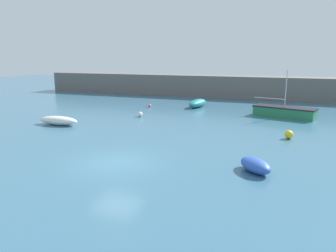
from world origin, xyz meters
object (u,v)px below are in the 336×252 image
at_px(rowboat_blue_near, 198,103).
at_px(mooring_buoy_white, 140,114).
at_px(mooring_buoy_pink, 150,105).
at_px(sailboat_short_mast, 284,112).
at_px(mooring_buoy_yellow, 289,135).
at_px(dinghy_near_pier, 255,165).
at_px(open_tender_yellow, 59,121).

xyz_separation_m(rowboat_blue_near, mooring_buoy_white, (-3.43, -7.24, -0.20)).
height_order(mooring_buoy_pink, mooring_buoy_white, mooring_buoy_white).
bearing_deg(mooring_buoy_white, sailboat_short_mast, 19.21).
bearing_deg(mooring_buoy_yellow, rowboat_blue_near, 130.33).
height_order(mooring_buoy_yellow, mooring_buoy_white, mooring_buoy_yellow).
height_order(dinghy_near_pier, mooring_buoy_pink, dinghy_near_pier).
distance_m(dinghy_near_pier, mooring_buoy_white, 15.86).
bearing_deg(dinghy_near_pier, rowboat_blue_near, -16.35).
xyz_separation_m(rowboat_blue_near, mooring_buoy_yellow, (9.35, -11.02, -0.14)).
bearing_deg(sailboat_short_mast, rowboat_blue_near, 177.19).
xyz_separation_m(mooring_buoy_yellow, mooring_buoy_white, (-12.78, 3.78, -0.06)).
xyz_separation_m(rowboat_blue_near, dinghy_near_pier, (7.89, -18.35, -0.09)).
xyz_separation_m(open_tender_yellow, mooring_buoy_white, (4.65, 5.48, -0.12)).
bearing_deg(mooring_buoy_white, mooring_buoy_pink, 104.58).
bearing_deg(rowboat_blue_near, open_tender_yellow, 155.97).
height_order(rowboat_blue_near, dinghy_near_pier, rowboat_blue_near).
bearing_deg(sailboat_short_mast, open_tender_yellow, -134.46).
relative_size(mooring_buoy_yellow, mooring_buoy_white, 1.27).
height_order(sailboat_short_mast, dinghy_near_pier, sailboat_short_mast).
distance_m(open_tender_yellow, sailboat_short_mast, 19.57).
xyz_separation_m(sailboat_short_mast, mooring_buoy_pink, (-13.71, 1.11, -0.31)).
height_order(dinghy_near_pier, mooring_buoy_white, dinghy_near_pier).
height_order(rowboat_blue_near, mooring_buoy_white, rowboat_blue_near).
bearing_deg(mooring_buoy_yellow, dinghy_near_pier, -101.30).
distance_m(rowboat_blue_near, mooring_buoy_yellow, 14.45).
xyz_separation_m(mooring_buoy_pink, mooring_buoy_white, (1.40, -5.40, 0.04)).
bearing_deg(open_tender_yellow, rowboat_blue_near, 56.93).
distance_m(mooring_buoy_yellow, mooring_buoy_pink, 16.89).
distance_m(rowboat_blue_near, open_tender_yellow, 15.07).
relative_size(mooring_buoy_yellow, mooring_buoy_pink, 1.57).
bearing_deg(rowboat_blue_near, mooring_buoy_yellow, -131.27).
distance_m(dinghy_near_pier, mooring_buoy_yellow, 7.48).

